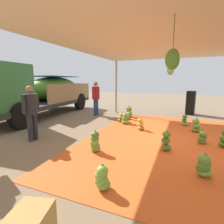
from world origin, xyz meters
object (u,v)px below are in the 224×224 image
banana_bunch_0 (204,166)px  banana_bunch_4 (129,112)px  speaker_stack (191,103)px  banana_bunch_11 (126,119)px  banana_bunch_2 (185,121)px  banana_bunch_5 (196,126)px  banana_bunch_13 (166,141)px  cargo_truck_main (37,91)px  banana_bunch_6 (202,138)px  banana_bunch_8 (141,125)px  banana_bunch_1 (129,114)px  worker_1 (31,109)px  banana_bunch_10 (224,139)px  banana_bunch_7 (102,178)px  worker_0 (96,96)px  banana_bunch_12 (121,118)px  banana_bunch_9 (95,142)px

banana_bunch_0 → banana_bunch_4: 5.56m
speaker_stack → banana_bunch_11: bearing=142.4°
banana_bunch_2 → banana_bunch_4: 2.69m
banana_bunch_5 → banana_bunch_13: 2.24m
banana_bunch_0 → cargo_truck_main: (3.18, 7.20, 1.04)m
banana_bunch_11 → banana_bunch_6: bearing=-117.3°
banana_bunch_2 → banana_bunch_8: 1.95m
banana_bunch_1 → worker_1: (-3.86, 1.84, 0.68)m
banana_bunch_2 → banana_bunch_8: banana_bunch_2 is taller
banana_bunch_10 → banana_bunch_0: bearing=160.3°
banana_bunch_5 → cargo_truck_main: 7.32m
cargo_truck_main → banana_bunch_7: bearing=-127.1°
banana_bunch_7 → worker_1: worker_1 is taller
banana_bunch_5 → banana_bunch_1: bearing=68.9°
banana_bunch_1 → speaker_stack: speaker_stack is taller
banana_bunch_6 → worker_0: bearing=61.3°
banana_bunch_13 → speaker_stack: bearing=-7.3°
banana_bunch_2 → banana_bunch_11: (-0.58, 2.28, 0.01)m
cargo_truck_main → banana_bunch_13: bearing=-108.4°
cargo_truck_main → speaker_stack: size_ratio=5.79×
banana_bunch_0 → banana_bunch_10: size_ratio=0.88×
banana_bunch_0 → worker_1: size_ratio=0.29×
banana_bunch_2 → banana_bunch_4: bearing=71.9°
banana_bunch_5 → banana_bunch_8: 1.90m
banana_bunch_1 → banana_bunch_8: 1.80m
banana_bunch_10 → banana_bunch_12: banana_bunch_10 is taller
banana_bunch_1 → banana_bunch_11: bearing=-173.8°
banana_bunch_6 → banana_bunch_7: size_ratio=0.93×
banana_bunch_0 → banana_bunch_2: (3.91, 0.33, -0.01)m
banana_bunch_8 → banana_bunch_11: (0.71, 0.81, 0.01)m
banana_bunch_5 → banana_bunch_8: bearing=105.4°
banana_bunch_5 → cargo_truck_main: (0.05, 7.25, 1.05)m
banana_bunch_10 → cargo_truck_main: (1.37, 7.85, 1.02)m
banana_bunch_13 → banana_bunch_10: bearing=-61.3°
banana_bunch_4 → banana_bunch_11: banana_bunch_4 is taller
banana_bunch_8 → banana_bunch_9: bearing=165.6°
banana_bunch_8 → worker_1: (-2.30, 2.75, 0.74)m
worker_0 → banana_bunch_8: bearing=-123.9°
worker_0 → banana_bunch_7: bearing=-151.6°
banana_bunch_0 → banana_bunch_12: size_ratio=1.07×
banana_bunch_5 → banana_bunch_10: (-1.32, -0.60, 0.03)m
banana_bunch_6 → banana_bunch_10: size_ratio=0.77×
banana_bunch_2 → cargo_truck_main: cargo_truck_main is taller
banana_bunch_5 → banana_bunch_9: 3.78m
banana_bunch_13 → worker_0: (3.47, 3.83, 0.78)m
banana_bunch_5 → banana_bunch_6: banana_bunch_5 is taller
banana_bunch_5 → worker_0: 4.91m
banana_bunch_5 → cargo_truck_main: size_ratio=0.07×
banana_bunch_6 → banana_bunch_12: (1.68, 3.01, 0.01)m
banana_bunch_0 → banana_bunch_13: (1.04, 0.77, 0.02)m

